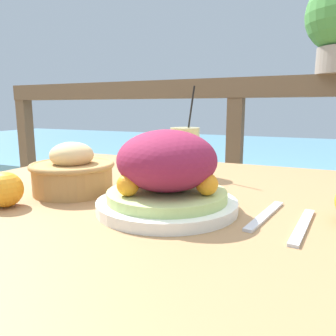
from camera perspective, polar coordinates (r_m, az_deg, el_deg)
name	(u,v)px	position (r m, az deg, el deg)	size (l,w,h in m)	color
patio_table	(139,235)	(0.77, -5.15, -11.53)	(1.00, 0.98, 0.75)	#997047
railing_fence	(235,137)	(1.59, 11.58, 5.37)	(2.80, 0.08, 1.08)	brown
sea_backdrop	(282,170)	(4.13, 19.23, -0.25)	(12.00, 4.00, 0.43)	#568EA8
salad_plate	(167,176)	(0.61, -0.19, -1.36)	(0.26, 0.26, 0.15)	white
drink_glass	(185,152)	(0.92, 2.94, 2.87)	(0.08, 0.08, 0.25)	#DBCC7F
bread_basket	(73,172)	(0.77, -16.26, -0.71)	(0.19, 0.19, 0.11)	#AD7F47
fork	(265,215)	(0.61, 16.56, -7.88)	(0.04, 0.18, 0.00)	silver
knife	(303,226)	(0.58, 22.38, -9.32)	(0.03, 0.18, 0.00)	silver
orange_near_basket	(5,190)	(0.71, -26.55, -3.38)	(0.07, 0.07, 0.07)	orange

